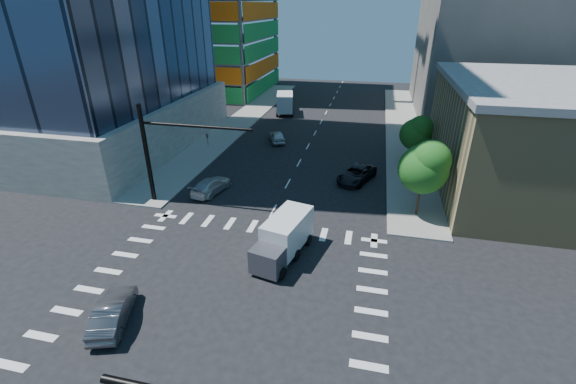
# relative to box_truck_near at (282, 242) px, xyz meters

# --- Properties ---
(ground) EXTENTS (160.00, 160.00, 0.00)m
(ground) POSITION_rel_box_truck_near_xyz_m (-2.44, -5.23, -1.32)
(ground) COLOR black
(ground) RESTS_ON ground
(road_markings) EXTENTS (20.00, 20.00, 0.01)m
(road_markings) POSITION_rel_box_truck_near_xyz_m (-2.44, -5.23, -1.31)
(road_markings) COLOR silver
(road_markings) RESTS_ON ground
(sidewalk_ne) EXTENTS (5.00, 60.00, 0.15)m
(sidewalk_ne) POSITION_rel_box_truck_near_xyz_m (10.06, 34.77, -1.24)
(sidewalk_ne) COLOR gray
(sidewalk_ne) RESTS_ON ground
(sidewalk_nw) EXTENTS (5.00, 60.00, 0.15)m
(sidewalk_nw) POSITION_rel_box_truck_near_xyz_m (-14.94, 34.77, -1.24)
(sidewalk_nw) COLOR gray
(sidewalk_nw) RESTS_ON ground
(commercial_building) EXTENTS (20.50, 22.50, 10.60)m
(commercial_building) POSITION_rel_box_truck_near_xyz_m (22.56, 16.77, 4.00)
(commercial_building) COLOR tan
(commercial_building) RESTS_ON ground
(bg_building_ne) EXTENTS (24.00, 30.00, 28.00)m
(bg_building_ne) POSITION_rel_box_truck_near_xyz_m (24.56, 49.77, 12.68)
(bg_building_ne) COLOR #5C5753
(bg_building_ne) RESTS_ON ground
(signal_mast_nw) EXTENTS (10.20, 0.40, 9.00)m
(signal_mast_nw) POSITION_rel_box_truck_near_xyz_m (-12.44, 6.27, 4.18)
(signal_mast_nw) COLOR black
(signal_mast_nw) RESTS_ON sidewalk_nw
(tree_south) EXTENTS (4.16, 4.16, 6.82)m
(tree_south) POSITION_rel_box_truck_near_xyz_m (10.19, 8.67, 3.37)
(tree_south) COLOR #382316
(tree_south) RESTS_ON sidewalk_ne
(tree_north) EXTENTS (3.54, 3.52, 5.78)m
(tree_north) POSITION_rel_box_truck_near_xyz_m (10.49, 20.67, 2.67)
(tree_north) COLOR #382316
(tree_north) RESTS_ON sidewalk_ne
(car_nb_far) EXTENTS (4.44, 6.08, 1.54)m
(car_nb_far) POSITION_rel_box_truck_near_xyz_m (4.44, 15.06, -0.55)
(car_nb_far) COLOR black
(car_nb_far) RESTS_ON ground
(car_sb_near) EXTENTS (3.07, 5.36, 1.46)m
(car_sb_near) POSITION_rel_box_truck_near_xyz_m (-9.34, 9.15, -0.59)
(car_sb_near) COLOR silver
(car_sb_near) RESTS_ON ground
(car_sb_mid) EXTENTS (3.37, 4.79, 1.51)m
(car_sb_mid) POSITION_rel_box_truck_near_xyz_m (-6.84, 25.68, -0.56)
(car_sb_mid) COLOR silver
(car_sb_mid) RESTS_ON ground
(car_sb_cross) EXTENTS (2.96, 4.88, 1.52)m
(car_sb_cross) POSITION_rel_box_truck_near_xyz_m (-8.03, -8.35, -0.56)
(car_sb_cross) COLOR #525157
(car_sb_cross) RESTS_ON ground
(box_truck_near) EXTENTS (3.62, 6.07, 2.98)m
(box_truck_near) POSITION_rel_box_truck_near_xyz_m (0.00, 0.00, 0.00)
(box_truck_near) COLOR black
(box_truck_near) RESTS_ON ground
(box_truck_far) EXTENTS (4.15, 7.03, 3.45)m
(box_truck_far) POSITION_rel_box_truck_near_xyz_m (-9.37, 41.32, 0.21)
(box_truck_far) COLOR black
(box_truck_far) RESTS_ON ground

